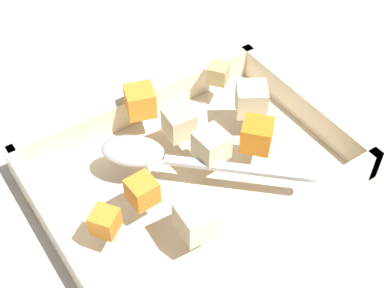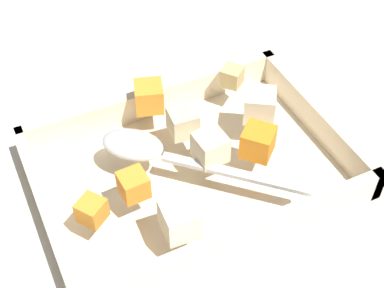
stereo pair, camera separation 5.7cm
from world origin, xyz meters
name	(u,v)px [view 2 (the right image)]	position (x,y,z in m)	size (l,w,h in m)	color
ground_plane	(192,177)	(0.00, 0.00, 0.00)	(4.00, 4.00, 0.00)	beige
baking_dish	(192,173)	(0.00, 0.01, 0.02)	(0.33, 0.23, 0.05)	beige
carrot_chunk_rim_edge	(92,210)	(0.13, 0.05, 0.06)	(0.02, 0.02, 0.02)	orange
carrot_chunk_far_right	(258,142)	(-0.06, 0.04, 0.07)	(0.03, 0.03, 0.03)	orange
carrot_chunk_mid_right	(133,185)	(0.08, 0.03, 0.07)	(0.03, 0.03, 0.03)	orange
carrot_chunk_under_handle	(149,97)	(0.02, -0.08, 0.07)	(0.03, 0.03, 0.03)	orange
potato_chunk_heap_side	(232,76)	(-0.09, -0.07, 0.06)	(0.02, 0.02, 0.02)	tan
potato_chunk_near_left	(260,105)	(-0.09, -0.01, 0.07)	(0.03, 0.03, 0.03)	beige
potato_chunk_corner_ne	(187,121)	(0.00, -0.02, 0.07)	(0.03, 0.03, 0.03)	beige
potato_chunk_center	(210,147)	(-0.01, 0.02, 0.07)	(0.03, 0.03, 0.03)	beige
potato_chunk_near_spoon	(180,219)	(0.06, 0.09, 0.07)	(0.03, 0.03, 0.03)	beige
serving_spoon	(145,148)	(0.05, -0.01, 0.06)	(0.18, 0.17, 0.02)	silver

